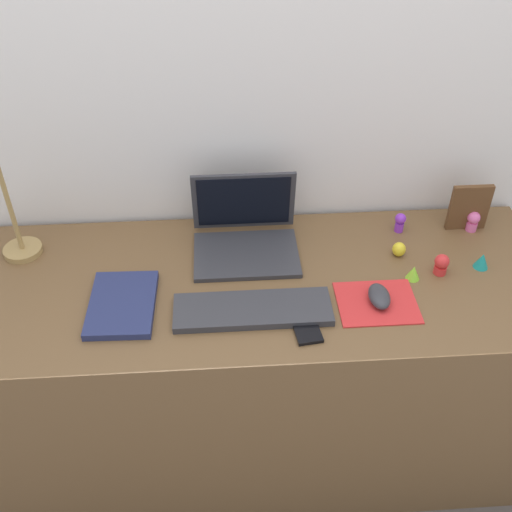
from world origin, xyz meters
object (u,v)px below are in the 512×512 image
object	(u,v)px
notebook_pad	(122,304)
toy_figurine_red	(442,265)
toy_figurine_lime	(413,273)
keyboard	(253,310)
toy_figurine_teal	(482,261)
laptop	(245,231)
desk_lamp	(6,209)
toy_figurine_yellow	(399,249)
toy_figurine_purple	(400,222)
toy_figurine_pink	(473,221)
picture_frame	(469,207)
mouse	(379,296)
cell_phone	(305,325)

from	to	relation	value
notebook_pad	toy_figurine_red	size ratio (longest dim) A/B	3.85
notebook_pad	toy_figurine_lime	xyz separation A→B (m)	(0.79, 0.06, 0.01)
keyboard	toy_figurine_red	size ratio (longest dim) A/B	6.57
toy_figurine_red	toy_figurine_teal	bearing A→B (deg)	9.86
laptop	toy_figurine_teal	size ratio (longest dim) A/B	6.45
desk_lamp	toy_figurine_lime	world-z (taller)	desk_lamp
keyboard	toy_figurine_yellow	distance (m)	0.48
toy_figurine_yellow	desk_lamp	bearing A→B (deg)	177.08
toy_figurine_red	desk_lamp	bearing A→B (deg)	172.99
toy_figurine_yellow	toy_figurine_lime	bearing A→B (deg)	-81.95
keyboard	toy_figurine_purple	bearing A→B (deg)	34.69
notebook_pad	toy_figurine_lime	bearing A→B (deg)	6.01
toy_figurine_pink	picture_frame	bearing A→B (deg)	143.05
toy_figurine_purple	toy_figurine_red	xyz separation A→B (m)	(0.07, -0.20, -0.00)
mouse	toy_figurine_red	distance (m)	0.22
laptop	notebook_pad	world-z (taller)	laptop
toy_figurine_yellow	laptop	bearing A→B (deg)	170.29
toy_figurine_lime	toy_figurine_pink	world-z (taller)	toy_figurine_pink
cell_phone	toy_figurine_lime	distance (m)	0.36
cell_phone	toy_figurine_purple	world-z (taller)	toy_figurine_purple
desk_lamp	toy_figurine_purple	xyz separation A→B (m)	(1.11, 0.06, -0.14)
notebook_pad	toy_figurine_yellow	distance (m)	0.79
laptop	toy_figurine_yellow	world-z (taller)	laptop
picture_frame	toy_figurine_lime	bearing A→B (deg)	-134.86
laptop	mouse	xyz separation A→B (m)	(0.34, -0.27, -0.03)
notebook_pad	toy_figurine_lime	size ratio (longest dim) A/B	5.65
toy_figurine_yellow	toy_figurine_red	bearing A→B (deg)	-43.05
toy_figurine_purple	toy_figurine_lime	bearing A→B (deg)	-93.95
toy_figurine_teal	toy_figurine_pink	xyz separation A→B (m)	(0.03, 0.17, 0.01)
cell_phone	toy_figurine_pink	world-z (taller)	toy_figurine_pink
keyboard	cell_phone	distance (m)	0.14
toy_figurine_yellow	toy_figurine_pink	bearing A→B (deg)	22.70
cell_phone	toy_figurine_yellow	size ratio (longest dim) A/B	3.00
toy_figurine_teal	toy_figurine_red	world-z (taller)	toy_figurine_red
notebook_pad	picture_frame	world-z (taller)	picture_frame
notebook_pad	picture_frame	size ratio (longest dim) A/B	1.60
notebook_pad	toy_figurine_yellow	xyz separation A→B (m)	(0.78, 0.16, 0.01)
toy_figurine_pink	keyboard	bearing A→B (deg)	-155.54
toy_figurine_yellow	toy_figurine_purple	xyz separation A→B (m)	(0.03, 0.11, 0.01)
picture_frame	toy_figurine_lime	xyz separation A→B (m)	(-0.22, -0.22, -0.05)
mouse	toy_figurine_purple	bearing A→B (deg)	66.95
keyboard	toy_figurine_purple	xyz separation A→B (m)	(0.46, 0.32, 0.02)
toy_figurine_yellow	toy_figurine_purple	bearing A→B (deg)	75.51
desk_lamp	picture_frame	bearing A→B (deg)	2.68
picture_frame	notebook_pad	bearing A→B (deg)	-164.48
toy_figurine_purple	toy_figurine_red	size ratio (longest dim) A/B	0.99
mouse	toy_figurine_yellow	bearing A→B (deg)	62.26
toy_figurine_pink	toy_figurine_purple	bearing A→B (deg)	177.44
cell_phone	toy_figurine_red	distance (m)	0.44
laptop	keyboard	world-z (taller)	laptop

